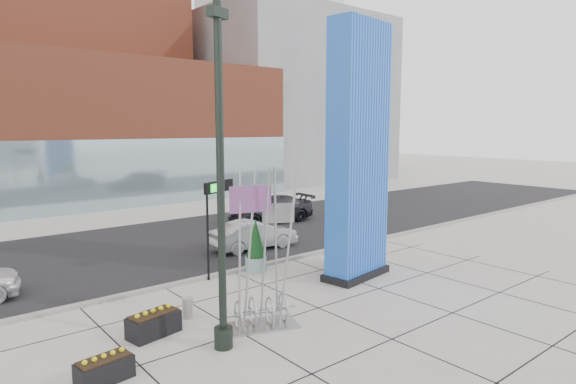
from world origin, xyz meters
TOP-DOWN VIEW (x-y plane):
  - ground at (0.00, 0.00)m, footprint 160.00×160.00m
  - street_asphalt at (0.00, 10.00)m, footprint 80.00×12.00m
  - curb_edge at (0.00, 4.00)m, footprint 80.00×0.30m
  - tower_podium at (1.00, 27.00)m, footprint 34.00×10.00m
  - tower_glass_front at (1.00, 22.20)m, footprint 34.00×0.60m
  - building_grey_parking at (26.00, 32.00)m, footprint 20.00×18.00m
  - blue_pylon at (4.42, 0.52)m, footprint 3.08×1.73m
  - lamp_post at (-2.88, -1.48)m, footprint 0.61×0.50m
  - public_art_sculpture at (-1.27, -1.00)m, footprint 2.33×1.69m
  - concrete_bollard at (-2.65, 0.96)m, footprint 0.33×0.33m
  - overhead_street_sign at (0.36, 3.80)m, footprint 1.68×0.88m
  - round_planter_east at (4.60, 1.80)m, footprint 0.99×0.99m
  - round_planter_mid at (5.20, 2.09)m, footprint 1.07×1.07m
  - round_planter_west at (1.80, 3.60)m, footprint 0.87×0.87m
  - box_planter_north at (-3.99, 0.43)m, footprint 1.54×0.97m
  - box_planter_south at (-5.92, -1.22)m, footprint 1.30×0.76m
  - car_silver_mid at (3.83, 6.59)m, footprint 4.30×1.79m
  - car_dark_east at (8.45, 11.34)m, footprint 5.72×2.75m

SIDE VIEW (x-z plane):
  - ground at x=0.00m, z-range 0.00..0.00m
  - street_asphalt at x=0.00m, z-range 0.00..0.02m
  - curb_edge at x=0.00m, z-range 0.00..0.12m
  - box_planter_south at x=-5.92m, z-range -0.03..0.65m
  - concrete_bollard at x=-2.65m, z-range 0.00..0.64m
  - box_planter_north at x=-3.99m, z-range -0.03..0.75m
  - car_silver_mid at x=3.83m, z-range 0.00..1.38m
  - car_dark_east at x=8.45m, z-range 0.00..1.61m
  - round_planter_west at x=1.80m, z-range -0.06..2.12m
  - round_planter_east at x=4.60m, z-range -0.07..2.40m
  - public_art_sculpture at x=-1.27m, z-range -1.13..3.63m
  - round_planter_mid at x=5.20m, z-range -0.07..2.61m
  - tower_glass_front at x=1.00m, z-range 0.00..5.00m
  - overhead_street_sign at x=0.36m, z-range 1.35..5.11m
  - lamp_post at x=-2.88m, z-range -0.82..8.21m
  - blue_pylon at x=4.42m, z-range -0.16..9.57m
  - tower_podium at x=1.00m, z-range 0.00..11.00m
  - building_grey_parking at x=26.00m, z-range 0.00..18.00m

